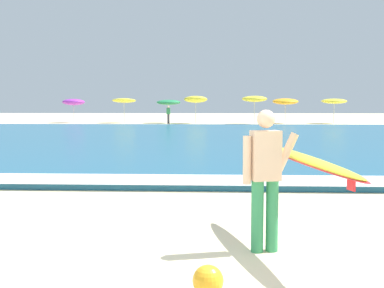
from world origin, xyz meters
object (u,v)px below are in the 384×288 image
(beach_umbrella_3, at_px, (196,99))
(beach_umbrella_4, at_px, (255,99))
(beach_umbrella_6, at_px, (334,101))
(beachgoer_near_row_left, at_px, (168,114))
(beach_umbrella_5, at_px, (285,101))
(beach_umbrella_1, at_px, (124,101))
(surfer_with_board, at_px, (285,167))
(beach_umbrella_0, at_px, (74,102))
(beach_umbrella_2, at_px, (169,102))
(beach_ball, at_px, (208,281))

(beach_umbrella_3, distance_m, beach_umbrella_4, 5.19)
(beach_umbrella_4, distance_m, beach_umbrella_6, 7.31)
(beach_umbrella_4, distance_m, beachgoer_near_row_left, 7.61)
(beach_umbrella_4, xyz_separation_m, beach_umbrella_5, (2.86, 1.43, -0.22))
(beach_umbrella_1, relative_size, beachgoer_near_row_left, 1.46)
(surfer_with_board, relative_size, beachgoer_near_row_left, 1.87)
(beach_umbrella_0, xyz_separation_m, beach_umbrella_2, (8.80, -0.31, -0.03))
(surfer_with_board, relative_size, beach_ball, 10.00)
(beach_umbrella_6, bearing_deg, beach_umbrella_1, 178.97)
(surfer_with_board, distance_m, beach_umbrella_4, 35.84)
(beach_umbrella_5, bearing_deg, beach_ball, -99.44)
(surfer_with_board, bearing_deg, beach_umbrella_2, 97.59)
(beach_ball, bearing_deg, beachgoer_near_row_left, 96.03)
(beach_umbrella_2, height_order, beach_umbrella_4, beach_umbrella_4)
(beachgoer_near_row_left, xyz_separation_m, beach_ball, (3.94, -37.29, -0.70))
(beach_umbrella_4, height_order, beach_ball, beach_umbrella_4)
(beach_umbrella_0, relative_size, beach_umbrella_1, 0.97)
(surfer_with_board, distance_m, beach_umbrella_3, 36.63)
(beach_umbrella_3, bearing_deg, beach_umbrella_1, 171.66)
(beach_umbrella_5, distance_m, beachgoer_near_row_left, 10.49)
(beach_umbrella_2, bearing_deg, surfer_with_board, -82.41)
(beach_umbrella_4, relative_size, beach_umbrella_5, 1.05)
(beach_umbrella_0, height_order, beach_ball, beach_umbrella_0)
(beach_umbrella_4, height_order, beach_umbrella_5, beach_umbrella_4)
(beach_umbrella_5, bearing_deg, beach_umbrella_6, 0.06)
(beach_ball, bearing_deg, beach_umbrella_1, 101.83)
(surfer_with_board, height_order, beach_umbrella_1, beach_umbrella_1)
(beach_umbrella_0, relative_size, beachgoer_near_row_left, 1.41)
(beachgoer_near_row_left, bearing_deg, beach_umbrella_2, 94.88)
(surfer_with_board, height_order, beach_umbrella_3, beach_umbrella_3)
(beach_umbrella_5, xyz_separation_m, beachgoer_near_row_left, (-10.36, -1.29, -1.11))
(beach_umbrella_6, bearing_deg, beach_umbrella_0, 178.83)
(beach_umbrella_6, distance_m, beach_ball, 40.09)
(beach_umbrella_0, bearing_deg, beach_umbrella_6, -1.17)
(beach_umbrella_1, xyz_separation_m, beachgoer_near_row_left, (4.22, -1.63, -1.19))
(beach_umbrella_2, relative_size, beachgoer_near_row_left, 1.39)
(beach_umbrella_1, distance_m, beach_ball, 39.81)
(beach_umbrella_1, xyz_separation_m, beach_umbrella_2, (4.09, -0.17, -0.16))
(beach_ball, bearing_deg, beach_umbrella_3, 92.37)
(beach_umbrella_0, xyz_separation_m, beach_umbrella_4, (16.42, -1.91, 0.27))
(beach_umbrella_5, bearing_deg, beach_umbrella_1, 178.64)
(beach_umbrella_0, bearing_deg, beach_umbrella_4, -6.63)
(beach_umbrella_6, bearing_deg, beach_umbrella_5, -179.94)
(beach_umbrella_0, xyz_separation_m, beach_umbrella_6, (23.58, -0.48, 0.08))
(beach_umbrella_4, relative_size, beachgoer_near_row_left, 1.55)
(beach_umbrella_3, bearing_deg, beachgoer_near_row_left, -164.21)
(beach_umbrella_1, xyz_separation_m, beach_umbrella_4, (11.71, -1.77, 0.13))
(beach_umbrella_4, bearing_deg, beach_umbrella_3, 171.07)
(beach_umbrella_0, height_order, beachgoer_near_row_left, beach_umbrella_0)
(beach_umbrella_2, distance_m, beach_umbrella_5, 10.48)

